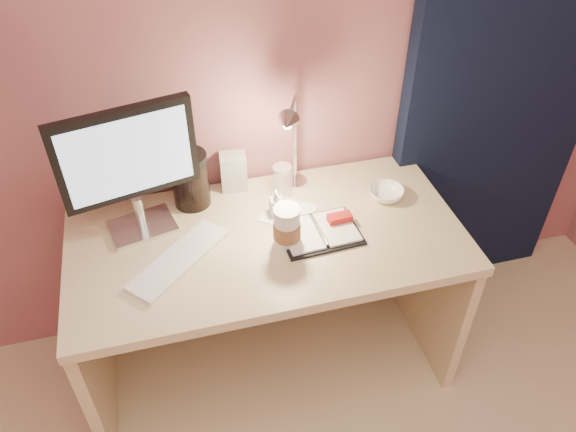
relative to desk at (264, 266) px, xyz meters
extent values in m
plane|color=#A96268|center=(0.00, 0.30, 0.75)|extent=(3.50, 0.00, 3.50)
cube|color=black|center=(1.05, 0.24, 0.60)|extent=(0.85, 0.08, 2.20)
cube|color=beige|center=(0.00, -0.07, 0.21)|extent=(1.40, 0.70, 0.04)
cube|color=beige|center=(-0.68, -0.07, -0.16)|extent=(0.04, 0.66, 0.69)
cube|color=beige|center=(0.68, -0.07, -0.16)|extent=(0.04, 0.66, 0.69)
cube|color=beige|center=(0.00, 0.26, -0.10)|extent=(1.32, 0.03, 0.55)
cube|color=silver|center=(-0.42, 0.08, 0.23)|extent=(0.25, 0.21, 0.02)
cylinder|color=silver|center=(-0.42, 0.08, 0.30)|extent=(0.04, 0.04, 0.12)
cube|color=black|center=(-0.42, 0.08, 0.55)|extent=(0.45, 0.14, 0.33)
cube|color=#A3BFDD|center=(-0.43, 0.05, 0.55)|extent=(0.40, 0.09, 0.27)
cube|color=white|center=(-0.32, -0.12, 0.23)|extent=(0.37, 0.35, 0.02)
cube|color=black|center=(0.18, -0.11, 0.23)|extent=(0.29, 0.22, 0.01)
cube|color=white|center=(0.11, -0.11, 0.24)|extent=(0.13, 0.19, 0.01)
cube|color=white|center=(0.25, -0.11, 0.24)|extent=(0.13, 0.19, 0.01)
cube|color=#A7230E|center=(0.27, -0.08, 0.26)|extent=(0.09, 0.05, 0.02)
cube|color=white|center=(0.10, 0.02, 0.23)|extent=(0.24, 0.24, 0.00)
cylinder|color=silver|center=(0.06, -0.13, 0.30)|extent=(0.09, 0.09, 0.14)
cylinder|color=brown|center=(0.06, -0.13, 0.29)|extent=(0.10, 0.10, 0.06)
cylinder|color=silver|center=(0.06, -0.13, 0.37)|extent=(0.09, 0.09, 0.01)
cylinder|color=white|center=(0.11, 0.14, 0.29)|extent=(0.07, 0.07, 0.13)
imported|color=white|center=(0.49, 0.02, 0.25)|extent=(0.17, 0.17, 0.04)
imported|color=silver|center=(0.06, 0.03, 0.28)|extent=(0.05, 0.05, 0.11)
cylinder|color=black|center=(-0.23, 0.18, 0.32)|extent=(0.14, 0.14, 0.19)
cube|color=silver|center=(-0.06, 0.24, 0.30)|extent=(0.11, 0.09, 0.15)
cylinder|color=silver|center=(0.18, 0.20, 0.23)|extent=(0.10, 0.10, 0.02)
cylinder|color=silver|center=(0.18, 0.20, 0.42)|extent=(0.01, 0.01, 0.36)
cone|color=silver|center=(0.25, 0.04, 0.60)|extent=(0.09, 0.09, 0.07)
camera|label=1|loc=(-0.30, -1.51, 1.57)|focal=35.00mm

